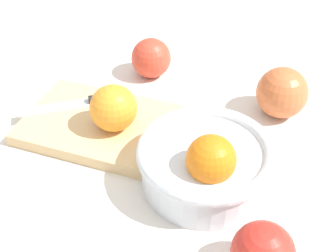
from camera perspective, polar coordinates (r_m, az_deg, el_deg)
The scene contains 7 objects.
ground_plane at distance 0.72m, azimuth -2.27°, elevation -0.90°, with size 2.40×2.40×0.00m, color silver.
bowl at distance 0.62m, azimuth 4.77°, elevation -4.46°, with size 0.19×0.19×0.10m.
cutting_board at distance 0.73m, azimuth -8.52°, elevation 0.15°, with size 0.23×0.16×0.02m, color #DBB77F.
orange_on_board at distance 0.69m, azimuth -6.71°, elevation 2.20°, with size 0.07×0.07×0.07m, color orange.
knife at distance 0.76m, azimuth -10.50°, elevation 2.89°, with size 0.14×0.11×0.01m.
apple_front_left at distance 0.76m, azimuth 13.83°, elevation 4.00°, with size 0.08×0.08×0.08m, color #CC6638.
apple_front_right at distance 0.84m, azimuth -2.09°, elevation 8.35°, with size 0.07×0.07×0.07m, color #D6422D.
Camera 1 is at (-0.23, 0.50, 0.47)m, focal length 49.64 mm.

